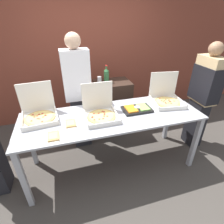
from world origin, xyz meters
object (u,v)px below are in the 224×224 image
Objects in this scene: pizza_box_far_left at (39,113)px; paper_plate_front_center at (71,123)px; pizza_box_near_right at (166,98)px; paper_plate_front_right at (54,136)px; soda_bottle at (106,75)px; soda_can_silver at (99,80)px; pizza_box_far_right at (100,111)px; person_server_vest at (204,93)px; veggie_tray at (137,109)px; person_guest_plaid at (78,93)px.

paper_plate_front_center is (0.37, -0.27, -0.06)m from pizza_box_far_left.
pizza_box_near_right is at bearing 8.10° from paper_plate_front_center.
paper_plate_front_right is 0.76× the size of soda_bottle.
pizza_box_far_left is 1.64× the size of soda_bottle.
soda_bottle reaches higher than soda_can_silver.
pizza_box_far_left is (-0.76, 0.19, 0.00)m from pizza_box_far_right.
pizza_box_far_right is 0.90m from soda_can_silver.
person_server_vest is (1.68, 0.09, 0.02)m from pizza_box_far_right.
soda_can_silver is at bearing -162.93° from soda_bottle.
paper_plate_front_right is 0.57× the size of veggie_tray.
soda_bottle is (-0.19, 0.90, 0.22)m from veggie_tray.
soda_bottle is (0.72, 1.00, 0.23)m from paper_plate_front_center.
soda_can_silver is at bearing 56.05° from paper_plate_front_right.
person_guest_plaid reaches higher than pizza_box_far_left.
paper_plate_front_center is (-1.43, -0.20, -0.06)m from pizza_box_near_right.
paper_plate_front_center is (0.20, 0.21, 0.00)m from paper_plate_front_right.
person_guest_plaid reaches higher than soda_bottle.
paper_plate_front_center is at bearing 94.67° from person_server_vest.
paper_plate_front_right is at bearing -164.77° from veggie_tray.
paper_plate_front_center is (-0.39, -0.08, -0.06)m from pizza_box_far_right.
person_server_vest reaches higher than paper_plate_front_right.
veggie_tray is 0.23× the size of person_server_vest.
pizza_box_near_right is at bearing -41.80° from soda_can_silver.
pizza_box_far_left is at bearing 109.22° from paper_plate_front_right.
pizza_box_near_right is 1.14m from soda_can_silver.
person_server_vest reaches higher than pizza_box_far_right.
pizza_box_far_right is at bearing 108.43° from person_guest_plaid.
paper_plate_front_center is 0.54× the size of veggie_tray.
pizza_box_near_right is at bearing 86.94° from person_server_vest.
pizza_box_near_right is 1.44m from paper_plate_front_center.
soda_bottle reaches higher than veggie_tray.
veggie_tray is (0.91, 0.10, 0.01)m from paper_plate_front_center.
pizza_box_far_left is 2.14× the size of paper_plate_front_right.
paper_plate_front_center is 0.92m from veggie_tray.
pizza_box_near_right is 3.97× the size of soda_can_silver.
person_guest_plaid is at bearing 33.15° from pizza_box_far_left.
soda_can_silver reaches higher than veggie_tray.
soda_can_silver is (-0.84, 0.75, 0.11)m from pizza_box_near_right.
pizza_box_near_right is 0.27× the size of person_guest_plaid.
veggie_tray is 0.95m from soda_bottle.
pizza_box_far_right is at bearing -19.44° from pizza_box_far_left.
pizza_box_far_right is 0.66m from person_guest_plaid.
pizza_box_near_right is at bearing 14.11° from paper_plate_front_right.
pizza_box_far_left reaches higher than pizza_box_near_right.
paper_plate_front_center is 1.25m from soda_bottle.
person_server_vest is at bearing 4.67° from paper_plate_front_center.
pizza_box_far_right is 3.45× the size of soda_can_silver.
person_server_vest is at bearing 3.59° from veggie_tray.
soda_bottle is (-0.71, 0.80, 0.17)m from pizza_box_near_right.
person_server_vest is (1.88, -0.54, -0.00)m from person_guest_plaid.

